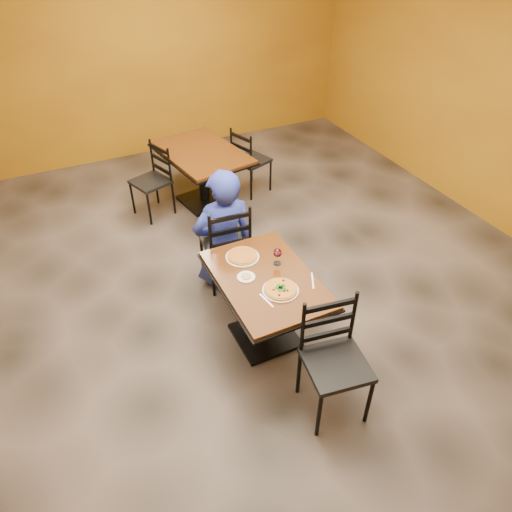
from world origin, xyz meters
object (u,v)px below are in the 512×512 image
table_second (202,164)px  plate_main (281,290)px  pizza_main (281,289)px  wine_glass (277,256)px  chair_second_right (251,160)px  chair_main_far (225,242)px  pizza_far (242,256)px  chair_main_near (336,365)px  chair_second_left (151,182)px  side_plate (246,277)px  table_main (266,294)px  diner (224,229)px  plate_far (242,257)px

table_second → plate_main: bearing=-96.9°
pizza_main → wine_glass: 0.37m
chair_second_right → plate_main: 3.03m
chair_main_far → pizza_far: chair_main_far is taller
chair_second_right → plate_main: (-1.05, -2.83, 0.29)m
chair_second_right → pizza_main: 3.03m
table_second → pizza_main: pizza_main is taller
chair_main_near → wine_glass: bearing=97.0°
chair_main_near → chair_second_left: (-0.48, 3.55, -0.05)m
side_plate → plate_main: bearing=-56.1°
table_main → diner: size_ratio=0.92×
table_second → diner: (-0.38, -1.66, 0.11)m
table_main → chair_main_near: bearing=-80.9°
side_plate → wine_glass: size_ratio=0.89×
chair_second_right → table_second: bearing=70.9°
table_main → plate_far: 0.41m
chair_second_left → wine_glass: (0.51, -2.49, 0.37)m
chair_main_far → chair_second_right: size_ratio=1.08×
table_main → plate_far: (-0.07, 0.35, 0.20)m
chair_second_left → diner: (0.33, -1.66, 0.21)m
pizza_main → wine_glass: bearing=66.9°
pizza_far → wine_glass: wine_glass is taller
plate_far → plate_main: bearing=-79.8°
chair_second_right → side_plate: bearing=134.9°
wine_glass → pizza_main: bearing=-113.1°
chair_second_right → diner: bearing=127.6°
table_main → diner: 0.97m
side_plate → diner: bearing=80.4°
chair_main_near → chair_second_left: 3.58m
table_main → side_plate: bearing=153.4°
chair_second_left → chair_second_right: chair_second_right is taller
wine_glass → chair_main_near: bearing=-91.6°
table_second → diner: bearing=-102.9°
chair_second_right → plate_main: chair_second_right is taller
table_main → plate_main: plate_main is taller
plate_main → plate_far: (-0.10, 0.56, 0.00)m
pizza_far → side_plate: 0.29m
table_second → chair_second_left: 0.72m
table_second → plate_main: (-0.34, -2.83, 0.19)m
table_second → chair_main_far: size_ratio=1.46×
plate_far → side_plate: 0.29m
table_second → chair_second_left: (-0.71, 0.00, -0.10)m
chair_second_left → diner: bearing=-8.0°
chair_second_left → chair_second_right: (1.42, 0.00, 0.00)m
table_main → chair_second_left: (-0.34, 2.62, -0.09)m
plate_main → wine_glass: bearing=66.9°
chair_main_near → chair_second_right: 3.67m
chair_second_left → pizza_main: bearing=-11.7°
chair_main_near → diner: diner is taller
plate_far → wine_glass: (0.24, -0.22, 0.08)m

